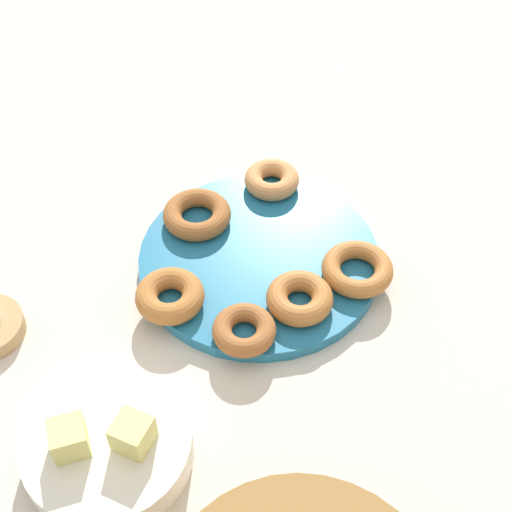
# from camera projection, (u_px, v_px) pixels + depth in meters

# --- Properties ---
(ground_plane) EXTENTS (2.40, 2.40, 0.00)m
(ground_plane) POSITION_uv_depth(u_px,v_px,m) (259.00, 264.00, 0.95)
(ground_plane) COLOR beige
(donut_plate) EXTENTS (0.32, 0.32, 0.02)m
(donut_plate) POSITION_uv_depth(u_px,v_px,m) (259.00, 259.00, 0.95)
(donut_plate) COLOR #1E6B93
(donut_plate) RESTS_ON ground_plane
(donut_0) EXTENTS (0.12, 0.12, 0.03)m
(donut_0) POSITION_uv_depth(u_px,v_px,m) (170.00, 296.00, 0.88)
(donut_0) COLOR #AD6B33
(donut_0) RESTS_ON donut_plate
(donut_1) EXTENTS (0.09, 0.09, 0.02)m
(donut_1) POSITION_uv_depth(u_px,v_px,m) (243.00, 330.00, 0.84)
(donut_1) COLOR #995B2D
(donut_1) RESTS_ON donut_plate
(donut_2) EXTENTS (0.10, 0.10, 0.03)m
(donut_2) POSITION_uv_depth(u_px,v_px,m) (300.00, 298.00, 0.87)
(donut_2) COLOR #AD6B33
(donut_2) RESTS_ON donut_plate
(donut_3) EXTENTS (0.10, 0.10, 0.02)m
(donut_3) POSITION_uv_depth(u_px,v_px,m) (357.00, 269.00, 0.91)
(donut_3) COLOR #AD6B33
(donut_3) RESTS_ON donut_plate
(donut_4) EXTENTS (0.10, 0.10, 0.03)m
(donut_4) POSITION_uv_depth(u_px,v_px,m) (270.00, 179.00, 1.02)
(donut_4) COLOR #C6844C
(donut_4) RESTS_ON donut_plate
(donut_5) EXTENTS (0.13, 0.13, 0.03)m
(donut_5) POSITION_uv_depth(u_px,v_px,m) (197.00, 214.00, 0.97)
(donut_5) COLOR #995B2D
(donut_5) RESTS_ON donut_plate
(fruit_bowl) EXTENTS (0.18, 0.18, 0.04)m
(fruit_bowl) POSITION_uv_depth(u_px,v_px,m) (108.00, 447.00, 0.75)
(fruit_bowl) COLOR silver
(fruit_bowl) RESTS_ON ground_plane
(melon_chunk_left) EXTENTS (0.04, 0.04, 0.04)m
(melon_chunk_left) POSITION_uv_depth(u_px,v_px,m) (133.00, 434.00, 0.72)
(melon_chunk_left) COLOR #DBD67A
(melon_chunk_left) RESTS_ON fruit_bowl
(melon_chunk_right) EXTENTS (0.05, 0.05, 0.04)m
(melon_chunk_right) POSITION_uv_depth(u_px,v_px,m) (69.00, 438.00, 0.72)
(melon_chunk_right) COLOR #DBD67A
(melon_chunk_right) RESTS_ON fruit_bowl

